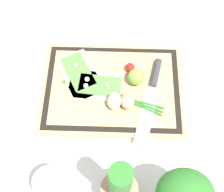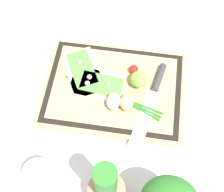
{
  "view_description": "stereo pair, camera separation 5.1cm",
  "coord_description": "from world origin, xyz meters",
  "px_view_note": "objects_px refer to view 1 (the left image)",
  "views": [
    {
      "loc": [
        -0.01,
        0.48,
        0.89
      ],
      "look_at": [
        0.0,
        0.04,
        0.04
      ],
      "focal_mm": 50.0,
      "sensor_mm": 36.0,
      "label": 1
    },
    {
      "loc": [
        -0.06,
        0.48,
        0.89
      ],
      "look_at": [
        0.0,
        0.04,
        0.04
      ],
      "focal_mm": 50.0,
      "sensor_mm": 36.0,
      "label": 2
    }
  ],
  "objects_px": {
    "egg_brown": "(127,100)",
    "herb_pot": "(119,189)",
    "sauce_jar": "(52,185)",
    "pizza_slice_far": "(97,85)",
    "knife": "(153,86)",
    "lime": "(136,77)",
    "pizza_slice_near": "(80,74)",
    "egg_pink": "(114,101)",
    "cherry_tomato_red": "(130,67)"
  },
  "relations": [
    {
      "from": "egg_brown",
      "to": "pizza_slice_far",
      "type": "bearing_deg",
      "value": -31.53
    },
    {
      "from": "herb_pot",
      "to": "knife",
      "type": "bearing_deg",
      "value": -106.9
    },
    {
      "from": "pizza_slice_near",
      "to": "egg_brown",
      "type": "bearing_deg",
      "value": 147.67
    },
    {
      "from": "cherry_tomato_red",
      "to": "sauce_jar",
      "type": "xyz_separation_m",
      "value": [
        0.21,
        0.39,
        0.01
      ]
    },
    {
      "from": "egg_brown",
      "to": "knife",
      "type": "bearing_deg",
      "value": -143.27
    },
    {
      "from": "egg_brown",
      "to": "herb_pot",
      "type": "bearing_deg",
      "value": 85.81
    },
    {
      "from": "pizza_slice_near",
      "to": "sauce_jar",
      "type": "distance_m",
      "value": 0.36
    },
    {
      "from": "pizza_slice_near",
      "to": "lime",
      "type": "distance_m",
      "value": 0.18
    },
    {
      "from": "pizza_slice_far",
      "to": "herb_pot",
      "type": "bearing_deg",
      "value": 103.16
    },
    {
      "from": "egg_pink",
      "to": "lime",
      "type": "relative_size",
      "value": 1.04
    },
    {
      "from": "pizza_slice_far",
      "to": "knife",
      "type": "bearing_deg",
      "value": -179.79
    },
    {
      "from": "pizza_slice_near",
      "to": "sauce_jar",
      "type": "bearing_deg",
      "value": 82.84
    },
    {
      "from": "pizza_slice_near",
      "to": "sauce_jar",
      "type": "relative_size",
      "value": 2.24
    },
    {
      "from": "egg_brown",
      "to": "sauce_jar",
      "type": "relative_size",
      "value": 0.61
    },
    {
      "from": "pizza_slice_far",
      "to": "egg_pink",
      "type": "height_order",
      "value": "egg_pink"
    },
    {
      "from": "pizza_slice_far",
      "to": "egg_pink",
      "type": "distance_m",
      "value": 0.09
    },
    {
      "from": "lime",
      "to": "cherry_tomato_red",
      "type": "height_order",
      "value": "lime"
    },
    {
      "from": "egg_brown",
      "to": "sauce_jar",
      "type": "xyz_separation_m",
      "value": [
        0.2,
        0.26,
        -0.0
      ]
    },
    {
      "from": "pizza_slice_near",
      "to": "sauce_jar",
      "type": "xyz_separation_m",
      "value": [
        0.05,
        0.36,
        0.01
      ]
    },
    {
      "from": "lime",
      "to": "herb_pot",
      "type": "height_order",
      "value": "herb_pot"
    },
    {
      "from": "pizza_slice_near",
      "to": "egg_brown",
      "type": "height_order",
      "value": "egg_brown"
    },
    {
      "from": "herb_pot",
      "to": "sauce_jar",
      "type": "height_order",
      "value": "herb_pot"
    },
    {
      "from": "egg_pink",
      "to": "lime",
      "type": "distance_m",
      "value": 0.11
    },
    {
      "from": "knife",
      "to": "cherry_tomato_red",
      "type": "height_order",
      "value": "cherry_tomato_red"
    },
    {
      "from": "lime",
      "to": "herb_pot",
      "type": "bearing_deg",
      "value": 82.52
    },
    {
      "from": "pizza_slice_far",
      "to": "cherry_tomato_red",
      "type": "bearing_deg",
      "value": -148.68
    },
    {
      "from": "egg_brown",
      "to": "lime",
      "type": "distance_m",
      "value": 0.09
    },
    {
      "from": "egg_brown",
      "to": "cherry_tomato_red",
      "type": "bearing_deg",
      "value": -93.67
    },
    {
      "from": "egg_pink",
      "to": "cherry_tomato_red",
      "type": "distance_m",
      "value": 0.14
    },
    {
      "from": "egg_pink",
      "to": "cherry_tomato_red",
      "type": "bearing_deg",
      "value": -110.86
    },
    {
      "from": "knife",
      "to": "lime",
      "type": "height_order",
      "value": "lime"
    },
    {
      "from": "pizza_slice_far",
      "to": "lime",
      "type": "bearing_deg",
      "value": -170.22
    },
    {
      "from": "lime",
      "to": "herb_pot",
      "type": "relative_size",
      "value": 0.21
    },
    {
      "from": "pizza_slice_far",
      "to": "egg_brown",
      "type": "height_order",
      "value": "egg_brown"
    },
    {
      "from": "knife",
      "to": "sauce_jar",
      "type": "distance_m",
      "value": 0.43
    },
    {
      "from": "egg_pink",
      "to": "lime",
      "type": "height_order",
      "value": "lime"
    },
    {
      "from": "pizza_slice_near",
      "to": "knife",
      "type": "bearing_deg",
      "value": 170.91
    },
    {
      "from": "cherry_tomato_red",
      "to": "herb_pot",
      "type": "relative_size",
      "value": 0.11
    },
    {
      "from": "egg_brown",
      "to": "lime",
      "type": "relative_size",
      "value": 1.04
    },
    {
      "from": "pizza_slice_far",
      "to": "sauce_jar",
      "type": "height_order",
      "value": "sauce_jar"
    },
    {
      "from": "pizza_slice_far",
      "to": "knife",
      "type": "distance_m",
      "value": 0.18
    },
    {
      "from": "sauce_jar",
      "to": "pizza_slice_far",
      "type": "bearing_deg",
      "value": -107.84
    },
    {
      "from": "pizza_slice_near",
      "to": "knife",
      "type": "distance_m",
      "value": 0.24
    },
    {
      "from": "pizza_slice_far",
      "to": "herb_pot",
      "type": "height_order",
      "value": "herb_pot"
    },
    {
      "from": "pizza_slice_far",
      "to": "egg_brown",
      "type": "distance_m",
      "value": 0.12
    },
    {
      "from": "lime",
      "to": "sauce_jar",
      "type": "height_order",
      "value": "sauce_jar"
    },
    {
      "from": "pizza_slice_far",
      "to": "lime",
      "type": "distance_m",
      "value": 0.13
    },
    {
      "from": "egg_brown",
      "to": "herb_pot",
      "type": "xyz_separation_m",
      "value": [
        0.02,
        0.27,
        0.05
      ]
    },
    {
      "from": "egg_brown",
      "to": "egg_pink",
      "type": "xyz_separation_m",
      "value": [
        0.04,
        0.0,
        0.0
      ]
    },
    {
      "from": "pizza_slice_far",
      "to": "sauce_jar",
      "type": "distance_m",
      "value": 0.34
    }
  ]
}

